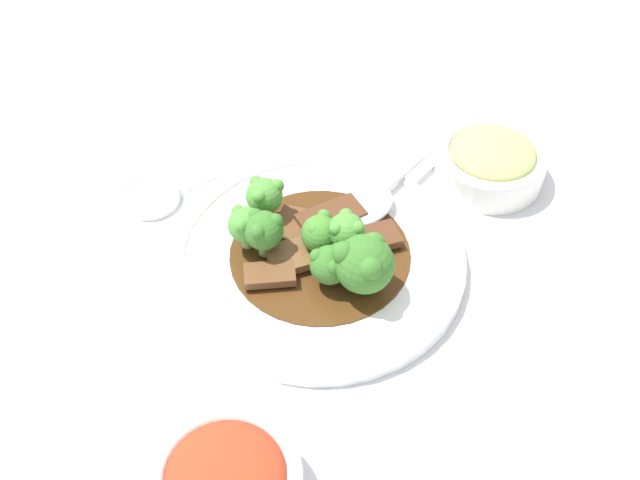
# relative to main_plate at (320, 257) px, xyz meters

# --- Properties ---
(ground_plane) EXTENTS (4.00, 4.00, 0.00)m
(ground_plane) POSITION_rel_main_plate_xyz_m (0.00, 0.00, -0.01)
(ground_plane) COLOR silver
(main_plate) EXTENTS (0.28, 0.28, 0.02)m
(main_plate) POSITION_rel_main_plate_xyz_m (0.00, 0.00, 0.00)
(main_plate) COLOR white
(main_plate) RESTS_ON ground_plane
(beef_strip_0) EXTENTS (0.05, 0.06, 0.01)m
(beef_strip_0) POSITION_rel_main_plate_xyz_m (0.01, 0.03, 0.01)
(beef_strip_0) COLOR brown
(beef_strip_0) RESTS_ON main_plate
(beef_strip_1) EXTENTS (0.05, 0.06, 0.01)m
(beef_strip_1) POSITION_rel_main_plate_xyz_m (-0.02, -0.05, 0.01)
(beef_strip_1) COLOR #56331E
(beef_strip_1) RESTS_ON main_plate
(beef_strip_2) EXTENTS (0.05, 0.07, 0.01)m
(beef_strip_2) POSITION_rel_main_plate_xyz_m (0.02, -0.03, 0.02)
(beef_strip_2) COLOR #56331E
(beef_strip_2) RESTS_ON main_plate
(beef_strip_3) EXTENTS (0.05, 0.05, 0.01)m
(beef_strip_3) POSITION_rel_main_plate_xyz_m (0.01, 0.06, 0.01)
(beef_strip_3) COLOR brown
(beef_strip_3) RESTS_ON main_plate
(beef_strip_4) EXTENTS (0.06, 0.06, 0.01)m
(beef_strip_4) POSITION_rel_main_plate_xyz_m (0.04, -0.00, 0.01)
(beef_strip_4) COLOR brown
(beef_strip_4) RESTS_ON main_plate
(broccoli_floret_0) EXTENTS (0.04, 0.04, 0.05)m
(broccoli_floret_0) POSITION_rel_main_plate_xyz_m (0.03, 0.04, 0.04)
(broccoli_floret_0) COLOR #7FA84C
(broccoli_floret_0) RESTS_ON main_plate
(broccoli_floret_1) EXTENTS (0.04, 0.04, 0.04)m
(broccoli_floret_1) POSITION_rel_main_plate_xyz_m (-0.03, 0.02, 0.03)
(broccoli_floret_1) COLOR #8EB756
(broccoli_floret_1) RESTS_ON main_plate
(broccoli_floret_2) EXTENTS (0.04, 0.04, 0.04)m
(broccoli_floret_2) POSITION_rel_main_plate_xyz_m (-0.00, -0.00, 0.03)
(broccoli_floret_2) COLOR #8EB756
(broccoli_floret_2) RESTS_ON main_plate
(broccoli_floret_3) EXTENTS (0.04, 0.04, 0.05)m
(broccoli_floret_3) POSITION_rel_main_plate_xyz_m (0.07, 0.01, 0.04)
(broccoli_floret_3) COLOR #8EB756
(broccoli_floret_3) RESTS_ON main_plate
(broccoli_floret_4) EXTENTS (0.05, 0.05, 0.06)m
(broccoli_floret_4) POSITION_rel_main_plate_xyz_m (-0.06, 0.00, 0.04)
(broccoli_floret_4) COLOR #7FA84C
(broccoli_floret_4) RESTS_ON main_plate
(broccoli_floret_5) EXTENTS (0.04, 0.04, 0.05)m
(broccoli_floret_5) POSITION_rel_main_plate_xyz_m (-0.02, -0.02, 0.04)
(broccoli_floret_5) COLOR #7FA84C
(broccoli_floret_5) RESTS_ON main_plate
(broccoli_floret_6) EXTENTS (0.03, 0.03, 0.05)m
(broccoli_floret_6) POSITION_rel_main_plate_xyz_m (0.05, 0.05, 0.04)
(broccoli_floret_6) COLOR #7FA84C
(broccoli_floret_6) RESTS_ON main_plate
(serving_spoon) EXTENTS (0.06, 0.23, 0.01)m
(serving_spoon) POSITION_rel_main_plate_xyz_m (0.01, -0.09, 0.02)
(serving_spoon) COLOR silver
(serving_spoon) RESTS_ON main_plate
(side_bowl_appetizer) EXTENTS (0.12, 0.12, 0.05)m
(side_bowl_appetizer) POSITION_rel_main_plate_xyz_m (-0.03, -0.22, 0.01)
(side_bowl_appetizer) COLOR white
(side_bowl_appetizer) RESTS_ON ground_plane
(sauce_dish) EXTENTS (0.06, 0.06, 0.01)m
(sauce_dish) POSITION_rel_main_plate_xyz_m (0.19, 0.08, -0.00)
(sauce_dish) COLOR white
(sauce_dish) RESTS_ON ground_plane
(paper_napkin) EXTENTS (0.11, 0.09, 0.01)m
(paper_napkin) POSITION_rel_main_plate_xyz_m (0.22, 0.04, -0.01)
(paper_napkin) COLOR silver
(paper_napkin) RESTS_ON ground_plane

